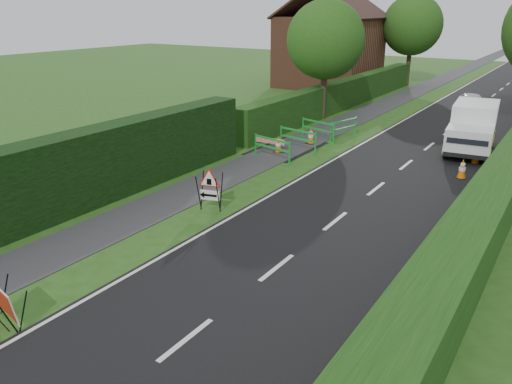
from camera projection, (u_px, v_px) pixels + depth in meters
The scene contains 23 objects.
ground at pixel (176, 258), 13.16m from camera, with size 120.00×120.00×0.00m, color #294B15.
road_surface at pixel (499, 91), 39.29m from camera, with size 6.00×90.00×0.02m, color black.
footpath at pixel (429, 85), 42.12m from camera, with size 2.00×90.00×0.02m, color #2D2D30.
hedge_west_near at pixel (57, 217), 15.73m from camera, with size 1.10×18.00×2.50m, color black.
hedge_west_far at pixel (343, 107), 32.97m from camera, with size 1.00×24.00×1.80m, color #14380F.
house_west at pixel (329, 50), 40.80m from camera, with size 7.50×7.40×7.88m.
tree_nw at pixel (326, 40), 28.06m from camera, with size 4.40×4.40×6.70m.
tree_fw at pixel (412, 25), 40.48m from camera, with size 4.80×4.80×7.24m.
red_rect_sign at pixel (4, 303), 10.27m from camera, with size 1.10×0.79×0.86m.
triangle_sign at pixel (208, 186), 15.90m from camera, with size 1.04×1.04×1.23m.
works_van at pixel (473, 127), 22.47m from camera, with size 2.37×4.88×2.14m.
traffic_cone_0 at pixel (462, 169), 19.14m from camera, with size 0.38×0.38×0.79m.
traffic_cone_1 at pixel (476, 155), 20.98m from camera, with size 0.38×0.38×0.79m.
traffic_cone_2 at pixel (479, 142), 22.89m from camera, with size 0.38×0.38×0.79m.
traffic_cone_3 at pixel (278, 144), 22.57m from camera, with size 0.38×0.38×0.79m.
traffic_cone_4 at pixel (311, 136), 24.02m from camera, with size 0.38×0.38×0.79m.
ped_barrier_0 at pixel (272, 146), 21.37m from camera, with size 2.09×0.75×1.00m.
ped_barrier_1 at pixel (298, 137), 22.87m from camera, with size 2.09×0.67×1.00m.
ped_barrier_2 at pixel (318, 128), 24.59m from camera, with size 2.08×0.85×1.00m.
ped_barrier_3 at pixel (344, 127), 24.80m from camera, with size 0.84×2.08×1.00m.
redwhite_plank at pixel (270, 150), 23.08m from camera, with size 1.50×0.04×0.25m, color red.
litter_can at pixel (13, 312), 10.84m from camera, with size 0.07×0.07×0.12m, color #BF7F4C.
hatchback_car at pixel (471, 104), 30.77m from camera, with size 1.46×3.64×1.24m, color silver.
Camera 1 is at (8.20, -8.64, 6.22)m, focal length 35.00 mm.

